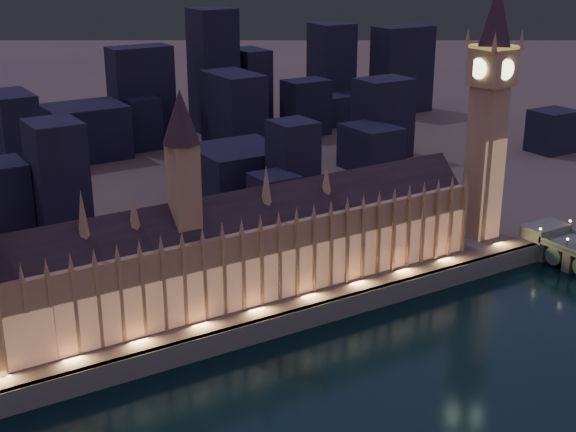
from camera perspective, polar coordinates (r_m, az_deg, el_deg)
ground_plane at (r=258.36m, az=5.62°, el=-11.66°), size 2000.00×2000.00×0.00m
embankment_wall at (r=285.73m, az=0.64°, el=-7.42°), size 2000.00×2.50×8.00m
palace_of_westminster at (r=287.04m, az=-3.72°, el=-2.43°), size 202.00×22.20×78.00m
elizabeth_tower at (r=345.65m, az=14.20°, el=8.70°), size 18.00×18.00×114.92m
city_backdrop at (r=466.83m, az=-9.56°, el=6.67°), size 469.55×215.63×89.25m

